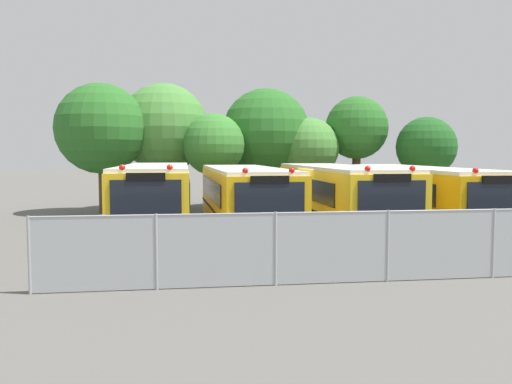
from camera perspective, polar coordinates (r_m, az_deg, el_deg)
ground_plane at (r=20.71m, az=3.64°, el=-4.38°), size 160.00×160.00×0.00m
school_bus_0 at (r=20.11m, az=-10.66°, el=-0.52°), size 2.53×10.39×2.77m
school_bus_1 at (r=20.35m, az=-1.23°, el=-0.55°), size 2.83×10.35×2.66m
school_bus_2 at (r=20.77m, az=8.73°, el=-0.42°), size 2.57×10.85×2.72m
school_bus_3 at (r=22.27m, az=16.98°, el=-0.32°), size 2.74×11.70×2.66m
tree_0 at (r=28.55m, az=-16.25°, el=6.43°), size 4.63×4.63×6.66m
tree_1 at (r=29.72m, az=-10.00°, el=6.75°), size 4.85×4.85×6.89m
tree_2 at (r=28.00m, az=-4.60°, el=5.08°), size 3.25×3.25×5.16m
tree_3 at (r=30.07m, az=1.38°, el=6.24°), size 4.93×4.93×6.71m
tree_4 at (r=29.66m, az=5.78°, el=4.60°), size 3.33×3.33×5.03m
tree_5 at (r=30.64m, az=10.59°, el=6.80°), size 3.53×3.53×6.27m
tree_6 at (r=30.20m, az=17.64°, el=4.66°), size 3.23×3.23×5.04m
chainlink_fence at (r=13.16m, az=13.94°, el=-5.49°), size 16.44×0.07×1.73m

